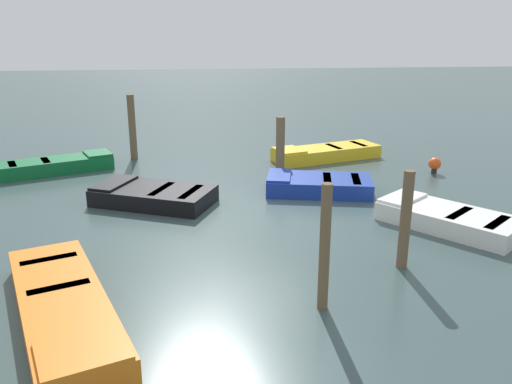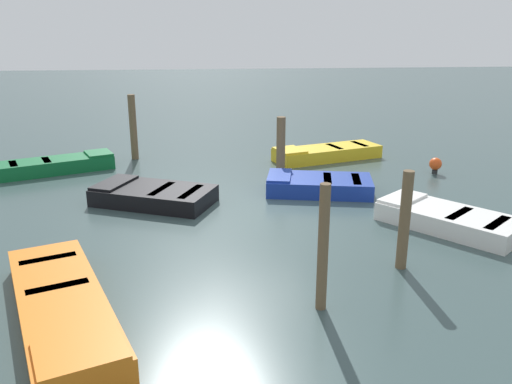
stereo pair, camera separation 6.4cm
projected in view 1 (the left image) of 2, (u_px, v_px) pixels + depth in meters
name	position (u px, v px, depth m)	size (l,w,h in m)	color
ground_plane	(256.00, 206.00, 12.87)	(80.00, 80.00, 0.00)	#384C4C
rowboat_white	(448.00, 218.00, 11.44)	(2.84, 3.03, 0.46)	silver
rowboat_orange	(64.00, 308.00, 7.84)	(2.62, 4.27, 0.46)	orange
rowboat_black	(153.00, 195.00, 12.98)	(3.17, 2.48, 0.46)	black
rowboat_green	(56.00, 165.00, 15.70)	(3.39, 2.20, 0.46)	#0F602D
rowboat_yellow	(326.00, 153.00, 17.20)	(3.67, 2.15, 0.46)	gold
rowboat_blue	(318.00, 184.00, 13.82)	(2.89, 1.88, 0.46)	navy
mooring_piling_center	(405.00, 220.00, 9.37)	(0.19, 0.19, 1.81)	brown
mooring_piling_near_left	(132.00, 127.00, 16.98)	(0.23, 0.23, 2.07)	brown
mooring_piling_near_right	(280.00, 146.00, 15.26)	(0.25, 0.25, 1.69)	brown
mooring_piling_far_right	(325.00, 248.00, 7.97)	(0.16, 0.16, 2.01)	brown
marker_buoy	(435.00, 164.00, 15.53)	(0.36, 0.36, 0.48)	#262626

